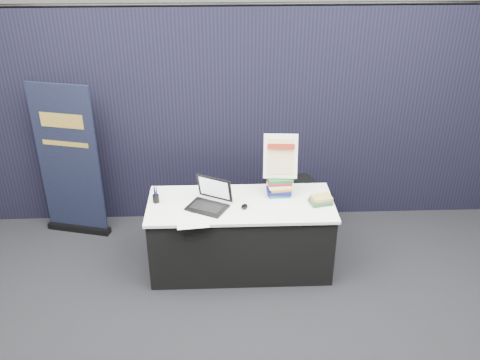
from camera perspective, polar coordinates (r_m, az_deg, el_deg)
name	(u,v)px	position (r m, az deg, el deg)	size (l,w,h in m)	color
floor	(243,301)	(5.15, 0.33, -12.82)	(8.00, 8.00, 0.00)	black
wall_back	(231,23)	(8.06, -0.97, 16.42)	(8.00, 0.02, 3.50)	#B0ADA6
drape_partition	(237,119)	(5.91, -0.34, 6.49)	(6.00, 0.08, 2.40)	black
display_table	(241,235)	(5.36, 0.08, -5.91)	(1.80, 0.75, 0.75)	black
laptop	(207,200)	(5.08, -3.53, -2.16)	(0.44, 0.44, 0.27)	black
mouse	(244,206)	(5.07, 0.48, -2.84)	(0.06, 0.10, 0.03)	black
brochure_left	(180,207)	(5.11, -6.44, -2.93)	(0.34, 0.24, 0.00)	white
brochure_mid	(193,222)	(4.87, -5.06, -4.54)	(0.29, 0.21, 0.00)	white
brochure_right	(212,215)	(4.97, -3.02, -3.76)	(0.33, 0.23, 0.00)	white
pen_cup	(156,199)	(5.21, -8.95, -1.97)	(0.06, 0.06, 0.08)	black
book_stack_tall	(280,186)	(5.28, 4.27, -0.65)	(0.24, 0.19, 0.18)	#1C5D6C
book_stack_short	(321,200)	(5.19, 8.60, -2.07)	(0.22, 0.18, 0.08)	#1A6426
info_sign	(281,157)	(5.16, 4.35, 2.49)	(0.34, 0.17, 0.45)	black
pullup_banner	(70,170)	(6.02, -17.67, 1.03)	(0.73, 0.28, 1.73)	black
stacking_chair	(293,178)	(6.05, 5.72, 0.26)	(0.57, 0.58, 1.01)	black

